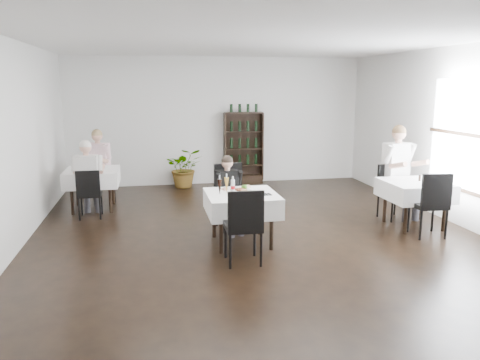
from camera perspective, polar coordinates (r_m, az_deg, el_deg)
name	(u,v)px	position (r m, az deg, el deg)	size (l,w,h in m)	color
room_shell	(262,144)	(6.83, 2.68, 4.45)	(9.00, 9.00, 9.00)	black
window_right	(474,139)	(8.36, 26.62, 4.53)	(0.06, 2.30, 1.85)	white
wine_shelf	(244,149)	(11.22, 0.44, 3.83)	(0.90, 0.28, 1.75)	black
main_table	(242,203)	(6.92, 0.20, -2.84)	(1.03, 1.03, 0.77)	black
left_table	(92,177)	(9.31, -17.56, 0.31)	(0.98, 0.98, 0.77)	black
right_table	(415,190)	(8.30, 20.55, -1.19)	(0.98, 0.98, 0.77)	black
potted_tree	(185,168)	(10.94, -6.76, 1.50)	(0.83, 0.72, 0.92)	#285E20
main_chair_far	(231,192)	(7.74, -1.16, -1.43)	(0.55, 0.55, 1.06)	black
main_chair_near	(244,222)	(6.11, 0.49, -5.13)	(0.47, 0.48, 1.03)	black
left_chair_far	(103,176)	(9.95, -16.40, 0.44)	(0.50, 0.50, 0.90)	black
left_chair_near	(89,191)	(8.67, -17.91, -1.27)	(0.41, 0.41, 0.89)	black
right_chair_far	(392,188)	(8.75, 18.01, -0.88)	(0.51, 0.52, 0.96)	black
right_chair_near	(431,201)	(7.78, 22.31, -2.33)	(0.51, 0.51, 1.04)	black
diner_main	(229,189)	(7.42, -1.33, -1.05)	(0.53, 0.57, 1.25)	#44434B
diner_left_far	(97,160)	(9.82, -17.06, 2.31)	(0.65, 0.69, 1.48)	#44434B
diner_left_near	(88,172)	(8.76, -18.07, 0.90)	(0.54, 0.54, 1.40)	#44434B
diner_right_far	(400,164)	(8.75, 18.95, 1.80)	(0.69, 0.73, 1.65)	#44434B
plate_far	(242,190)	(7.03, 0.24, -1.20)	(0.32, 0.32, 0.09)	white
plate_near	(241,196)	(6.66, 0.17, -1.95)	(0.27, 0.27, 0.07)	white
pilsner_dark	(220,187)	(6.78, -2.49, -0.83)	(0.07, 0.07, 0.29)	black
pilsner_lager	(227,185)	(6.88, -1.64, -0.64)	(0.07, 0.07, 0.29)	gold
coke_bottle	(233,186)	(6.89, -0.87, -0.79)	(0.06, 0.06, 0.25)	silver
napkin_cutlery	(265,194)	(6.81, 3.10, -1.76)	(0.18, 0.19, 0.02)	black
pepper_mill	(420,178)	(8.34, 21.06, 0.23)	(0.04, 0.04, 0.10)	black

